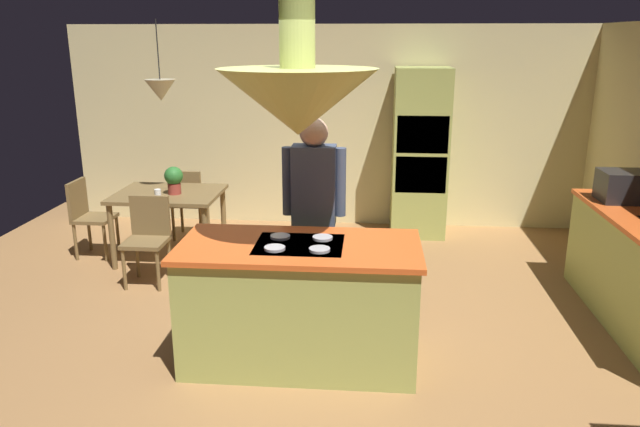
# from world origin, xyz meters

# --- Properties ---
(ground) EXTENTS (8.16, 8.16, 0.00)m
(ground) POSITION_xyz_m (0.00, 0.00, 0.00)
(ground) COLOR #9E7042
(wall_back) EXTENTS (6.80, 0.10, 2.55)m
(wall_back) POSITION_xyz_m (0.00, 3.45, 1.27)
(wall_back) COLOR beige
(wall_back) RESTS_ON ground
(kitchen_island) EXTENTS (1.77, 0.87, 0.96)m
(kitchen_island) POSITION_xyz_m (0.00, -0.20, 0.47)
(kitchen_island) COLOR #A8B259
(kitchen_island) RESTS_ON ground
(oven_tower) EXTENTS (0.66, 0.62, 2.05)m
(oven_tower) POSITION_xyz_m (1.10, 3.04, 1.03)
(oven_tower) COLOR #A8B259
(oven_tower) RESTS_ON ground
(dining_table) EXTENTS (1.13, 0.91, 0.76)m
(dining_table) POSITION_xyz_m (-1.70, 1.90, 0.66)
(dining_table) COLOR brown
(dining_table) RESTS_ON ground
(person_at_island) EXTENTS (0.53, 0.24, 1.77)m
(person_at_island) POSITION_xyz_m (0.04, 0.51, 1.02)
(person_at_island) COLOR tan
(person_at_island) RESTS_ON ground
(range_hood) EXTENTS (1.10, 1.10, 1.00)m
(range_hood) POSITION_xyz_m (0.00, -0.20, 1.99)
(range_hood) COLOR #A8B259
(pendant_light_over_table) EXTENTS (0.32, 0.32, 0.82)m
(pendant_light_over_table) POSITION_xyz_m (-1.70, 1.90, 1.86)
(pendant_light_over_table) COLOR beige
(chair_facing_island) EXTENTS (0.40, 0.40, 0.87)m
(chair_facing_island) POSITION_xyz_m (-1.70, 1.23, 0.50)
(chair_facing_island) COLOR brown
(chair_facing_island) RESTS_ON ground
(chair_by_back_wall) EXTENTS (0.40, 0.40, 0.87)m
(chair_by_back_wall) POSITION_xyz_m (-1.70, 2.57, 0.50)
(chair_by_back_wall) COLOR brown
(chair_by_back_wall) RESTS_ON ground
(chair_at_corner) EXTENTS (0.40, 0.40, 0.87)m
(chair_at_corner) POSITION_xyz_m (-2.64, 1.90, 0.50)
(chair_at_corner) COLOR brown
(chair_at_corner) RESTS_ON ground
(potted_plant_on_table) EXTENTS (0.20, 0.20, 0.30)m
(potted_plant_on_table) POSITION_xyz_m (-1.60, 1.84, 0.93)
(potted_plant_on_table) COLOR #99382D
(potted_plant_on_table) RESTS_ON dining_table
(cup_on_table) EXTENTS (0.07, 0.07, 0.09)m
(cup_on_table) POSITION_xyz_m (-1.73, 1.67, 0.81)
(cup_on_table) COLOR white
(cup_on_table) RESTS_ON dining_table
(microwave_on_counter) EXTENTS (0.46, 0.36, 0.28)m
(microwave_on_counter) POSITION_xyz_m (2.84, 1.26, 1.08)
(microwave_on_counter) COLOR #232326
(microwave_on_counter) RESTS_ON counter_run_right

